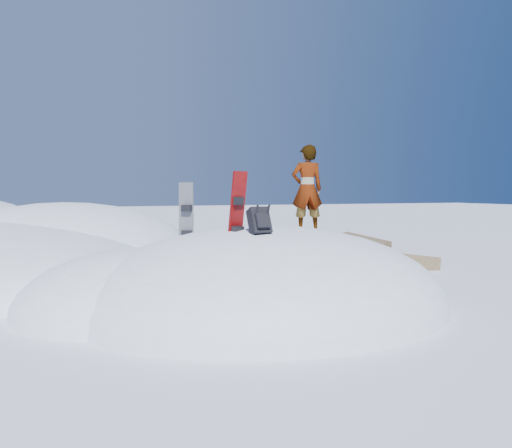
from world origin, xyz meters
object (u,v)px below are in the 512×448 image
object	(u,v)px
snowboard_red	(237,219)
person	(307,189)
backpack	(260,221)
snowboard_dark	(186,224)

from	to	relation	value
snowboard_red	person	size ratio (longest dim) A/B	0.95
snowboard_red	person	bearing A→B (deg)	2.07
snowboard_red	backpack	distance (m)	0.51
snowboard_red	backpack	size ratio (longest dim) A/B	3.10
snowboard_dark	person	bearing A→B (deg)	45.97
backpack	snowboard_dark	bearing A→B (deg)	124.83
snowboard_red	snowboard_dark	world-z (taller)	snowboard_red
snowboard_red	person	distance (m)	2.13
snowboard_dark	backpack	distance (m)	1.57
snowboard_red	backpack	bearing A→B (deg)	-83.15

